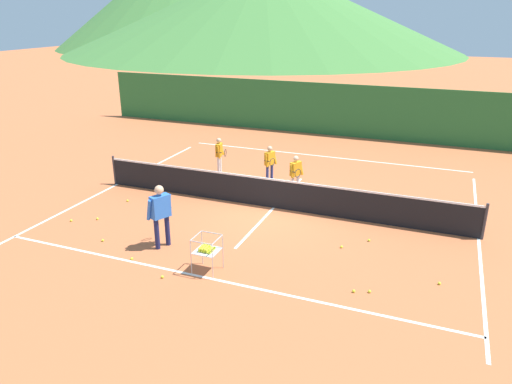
# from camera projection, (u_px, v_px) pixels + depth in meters

# --- Properties ---
(ground_plane) EXTENTS (120.00, 120.00, 0.00)m
(ground_plane) POSITION_uv_depth(u_px,v_px,m) (274.00, 208.00, 15.27)
(ground_plane) COLOR #BC6038
(line_baseline_near) EXTENTS (11.95, 0.08, 0.01)m
(line_baseline_near) POSITION_uv_depth(u_px,v_px,m) (207.00, 278.00, 11.27)
(line_baseline_near) COLOR white
(line_baseline_near) RESTS_ON ground
(line_baseline_far) EXTENTS (11.95, 0.08, 0.01)m
(line_baseline_far) POSITION_uv_depth(u_px,v_px,m) (322.00, 156.00, 20.66)
(line_baseline_far) COLOR white
(line_baseline_far) RESTS_ON ground
(line_sideline_west) EXTENTS (0.08, 10.81, 0.01)m
(line_sideline_west) POSITION_uv_depth(u_px,v_px,m) (118.00, 184.00, 17.34)
(line_sideline_west) COLOR white
(line_sideline_west) RESTS_ON ground
(line_sideline_east) EXTENTS (0.08, 10.81, 0.01)m
(line_sideline_east) POSITION_uv_depth(u_px,v_px,m) (479.00, 239.00, 13.21)
(line_sideline_east) COLOR white
(line_sideline_east) RESTS_ON ground
(line_service_center) EXTENTS (0.08, 6.04, 0.01)m
(line_service_center) POSITION_uv_depth(u_px,v_px,m) (274.00, 208.00, 15.27)
(line_service_center) COLOR white
(line_service_center) RESTS_ON ground
(tennis_net) EXTENTS (12.19, 0.08, 1.05)m
(tennis_net) POSITION_uv_depth(u_px,v_px,m) (274.00, 193.00, 15.10)
(tennis_net) COLOR #333338
(tennis_net) RESTS_ON ground
(instructor) EXTENTS (0.52, 0.85, 1.72)m
(instructor) POSITION_uv_depth(u_px,v_px,m) (161.00, 210.00, 12.41)
(instructor) COLOR #191E4C
(instructor) RESTS_ON ground
(student_0) EXTENTS (0.52, 0.61, 1.38)m
(student_0) POSITION_uv_depth(u_px,v_px,m) (219.00, 152.00, 18.25)
(student_0) COLOR silver
(student_0) RESTS_ON ground
(student_1) EXTENTS (0.42, 0.72, 1.35)m
(student_1) POSITION_uv_depth(u_px,v_px,m) (270.00, 161.00, 17.26)
(student_1) COLOR navy
(student_1) RESTS_ON ground
(student_2) EXTENTS (0.41, 0.72, 1.35)m
(student_2) POSITION_uv_depth(u_px,v_px,m) (296.00, 171.00, 16.14)
(student_2) COLOR silver
(student_2) RESTS_ON ground
(ball_cart) EXTENTS (0.58, 0.58, 0.90)m
(ball_cart) POSITION_uv_depth(u_px,v_px,m) (206.00, 249.00, 11.36)
(ball_cart) COLOR #B7B7BC
(ball_cart) RESTS_ON ground
(tennis_ball_0) EXTENTS (0.07, 0.07, 0.07)m
(tennis_ball_0) POSITION_uv_depth(u_px,v_px,m) (128.00, 201.00, 15.75)
(tennis_ball_0) COLOR yellow
(tennis_ball_0) RESTS_ON ground
(tennis_ball_1) EXTENTS (0.07, 0.07, 0.07)m
(tennis_ball_1) POSITION_uv_depth(u_px,v_px,m) (162.00, 277.00, 11.25)
(tennis_ball_1) COLOR yellow
(tennis_ball_1) RESTS_ON ground
(tennis_ball_2) EXTENTS (0.07, 0.07, 0.07)m
(tennis_ball_2) POSITION_uv_depth(u_px,v_px,m) (369.00, 240.00, 13.04)
(tennis_ball_2) COLOR yellow
(tennis_ball_2) RESTS_ON ground
(tennis_ball_3) EXTENTS (0.07, 0.07, 0.07)m
(tennis_ball_3) POSITION_uv_depth(u_px,v_px,m) (71.00, 220.00, 14.27)
(tennis_ball_3) COLOR yellow
(tennis_ball_3) RESTS_ON ground
(tennis_ball_4) EXTENTS (0.07, 0.07, 0.07)m
(tennis_ball_4) POSITION_uv_depth(u_px,v_px,m) (354.00, 291.00, 10.68)
(tennis_ball_4) COLOR yellow
(tennis_ball_4) RESTS_ON ground
(tennis_ball_5) EXTENTS (0.07, 0.07, 0.07)m
(tennis_ball_5) POSITION_uv_depth(u_px,v_px,m) (341.00, 247.00, 12.68)
(tennis_ball_5) COLOR yellow
(tennis_ball_5) RESTS_ON ground
(tennis_ball_6) EXTENTS (0.07, 0.07, 0.07)m
(tennis_ball_6) POSITION_uv_depth(u_px,v_px,m) (103.00, 240.00, 13.04)
(tennis_ball_6) COLOR yellow
(tennis_ball_6) RESTS_ON ground
(tennis_ball_7) EXTENTS (0.07, 0.07, 0.07)m
(tennis_ball_7) POSITION_uv_depth(u_px,v_px,m) (369.00, 291.00, 10.67)
(tennis_ball_7) COLOR yellow
(tennis_ball_7) RESTS_ON ground
(tennis_ball_8) EXTENTS (0.07, 0.07, 0.07)m
(tennis_ball_8) POSITION_uv_depth(u_px,v_px,m) (132.00, 259.00, 12.07)
(tennis_ball_8) COLOR yellow
(tennis_ball_8) RESTS_ON ground
(tennis_ball_9) EXTENTS (0.07, 0.07, 0.07)m
(tennis_ball_9) POSITION_uv_depth(u_px,v_px,m) (97.00, 219.00, 14.39)
(tennis_ball_9) COLOR yellow
(tennis_ball_9) RESTS_ON ground
(tennis_ball_10) EXTENTS (0.07, 0.07, 0.07)m
(tennis_ball_10) POSITION_uv_depth(u_px,v_px,m) (439.00, 283.00, 10.98)
(tennis_ball_10) COLOR yellow
(tennis_ball_10) RESTS_ON ground
(windscreen_fence) EXTENTS (26.30, 0.08, 2.55)m
(windscreen_fence) POSITION_uv_depth(u_px,v_px,m) (343.00, 110.00, 23.56)
(windscreen_fence) COLOR #286B33
(windscreen_fence) RESTS_ON ground
(hill_0) EXTENTS (57.92, 57.92, 12.52)m
(hill_0) POSITION_uv_depth(u_px,v_px,m) (264.00, 7.00, 70.89)
(hill_0) COLOR #427A38
(hill_0) RESTS_ON ground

